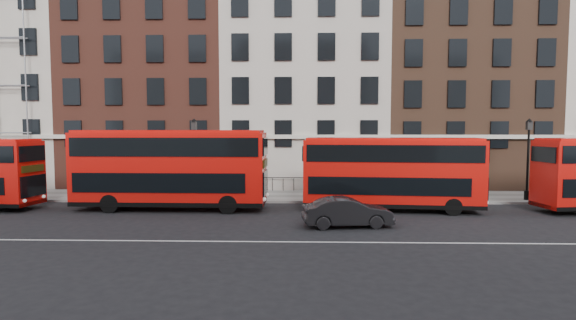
{
  "coord_description": "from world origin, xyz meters",
  "views": [
    {
      "loc": [
        -0.27,
        -20.73,
        4.8
      ],
      "look_at": [
        -1.01,
        5.0,
        3.0
      ],
      "focal_mm": 28.0,
      "sensor_mm": 36.0,
      "label": 1
    }
  ],
  "objects": [
    {
      "name": "ground",
      "position": [
        0.0,
        0.0,
        0.0
      ],
      "size": [
        120.0,
        120.0,
        0.0
      ],
      "primitive_type": "plane",
      "color": "black",
      "rests_on": "ground"
    },
    {
      "name": "pavement",
      "position": [
        0.0,
        10.5,
        0.07
      ],
      "size": [
        80.0,
        5.0,
        0.15
      ],
      "primitive_type": "cube",
      "color": "slate",
      "rests_on": "ground"
    },
    {
      "name": "kerb",
      "position": [
        0.0,
        8.0,
        0.08
      ],
      "size": [
        80.0,
        0.3,
        0.16
      ],
      "primitive_type": "cube",
      "color": "gray",
      "rests_on": "ground"
    },
    {
      "name": "road_centre_line",
      "position": [
        0.0,
        -2.0,
        0.01
      ],
      "size": [
        70.0,
        0.12,
        0.01
      ],
      "primitive_type": "cube",
      "color": "white",
      "rests_on": "ground"
    },
    {
      "name": "building_terrace",
      "position": [
        -0.31,
        17.88,
        10.24
      ],
      "size": [
        64.0,
        11.95,
        22.0
      ],
      "color": "#AEA597",
      "rests_on": "ground"
    },
    {
      "name": "bus_b",
      "position": [
        -8.01,
        5.43,
        2.53
      ],
      "size": [
        11.27,
        2.89,
        4.71
      ],
      "rotation": [
        0.0,
        0.0,
        -0.01
      ],
      "color": "red",
      "rests_on": "ground"
    },
    {
      "name": "bus_c",
      "position": [
        4.96,
        5.43,
        2.29
      ],
      "size": [
        10.35,
        3.35,
        4.27
      ],
      "rotation": [
        0.0,
        0.0,
        -0.09
      ],
      "color": "red",
      "rests_on": "ground"
    },
    {
      "name": "car_front",
      "position": [
        2.01,
        1.06,
        0.72
      ],
      "size": [
        4.52,
        2.06,
        1.44
      ],
      "primitive_type": "imported",
      "rotation": [
        0.0,
        0.0,
        1.7
      ],
      "color": "#232225",
      "rests_on": "ground"
    },
    {
      "name": "lamp_post_left",
      "position": [
        -7.23,
        8.31,
        3.08
      ],
      "size": [
        0.44,
        0.44,
        5.33
      ],
      "color": "black",
      "rests_on": "pavement"
    },
    {
      "name": "lamp_post_right",
      "position": [
        14.53,
        8.86,
        3.08
      ],
      "size": [
        0.44,
        0.44,
        5.33
      ],
      "color": "black",
      "rests_on": "pavement"
    },
    {
      "name": "iron_railings",
      "position": [
        0.0,
        12.7,
        0.65
      ],
      "size": [
        6.6,
        0.06,
        1.0
      ],
      "primitive_type": null,
      "color": "black",
      "rests_on": "pavement"
    }
  ]
}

